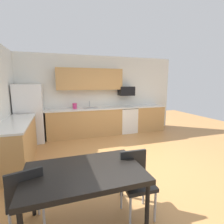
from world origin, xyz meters
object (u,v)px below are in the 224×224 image
refrigerator (30,114)px  chair_far_side (25,195)px  oven_range (127,120)px  kettle (75,106)px  microwave (126,91)px  dining_table (85,175)px  chair_near_table (136,178)px

refrigerator → chair_far_side: size_ratio=2.05×
refrigerator → chair_far_side: (0.35, -3.53, -0.37)m
chair_far_side → oven_range: bearing=51.8°
oven_range → kettle: 1.94m
kettle → microwave: bearing=1.5°
kettle → dining_table: bearing=-94.6°
chair_near_table → refrigerator: bearing=115.5°
kettle → chair_far_side: bearing=-105.0°
dining_table → microwave: bearing=60.5°
oven_range → dining_table: bearing=-120.2°
chair_near_table → dining_table: bearing=-178.4°
oven_range → microwave: microwave is taller
refrigerator → dining_table: refrigerator is taller
refrigerator → microwave: refrigerator is taller
chair_far_side → kettle: 3.83m
refrigerator → dining_table: size_ratio=1.24×
oven_range → microwave: size_ratio=1.69×
microwave → kettle: 1.91m
microwave → dining_table: bearing=-119.5°
oven_range → chair_near_table: oven_range is taller
chair_far_side → kettle: bearing=75.0°
dining_table → chair_near_table: bearing=1.6°
microwave → chair_near_table: 4.18m
refrigerator → microwave: bearing=3.2°
refrigerator → oven_range: size_ratio=1.91×
refrigerator → chair_near_table: (1.73, -3.61, -0.37)m
dining_table → chair_far_side: chair_far_side is taller
chair_far_side → microwave: bearing=52.6°
chair_near_table → kettle: (-0.39, 3.74, 0.52)m
kettle → oven_range: bearing=-1.5°
chair_far_side → kettle: (0.98, 3.66, 0.52)m
dining_table → refrigerator: bearing=105.8°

